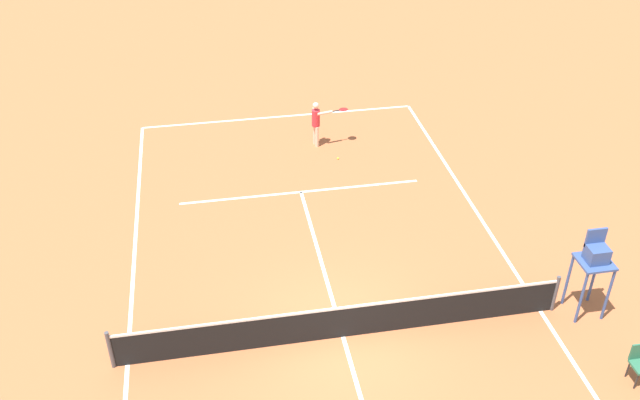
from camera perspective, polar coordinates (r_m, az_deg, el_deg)
name	(u,v)px	position (r m, az deg, el deg)	size (l,w,h in m)	color
ground_plane	(343,337)	(17.26, 1.88, -11.01)	(60.00, 60.00, 0.00)	#B76038
court_lines	(343,336)	(17.26, 1.88, -11.01)	(10.26, 23.73, 0.01)	white
tennis_net	(343,321)	(16.92, 1.91, -9.82)	(10.86, 0.10, 1.07)	#4C4C51
player_serving	(317,120)	(24.41, -0.22, 6.50)	(1.30, 0.45, 1.65)	beige
tennis_ball	(338,158)	(24.00, 1.47, 3.40)	(0.07, 0.07, 0.07)	#CCE033
umpire_chair	(595,260)	(18.12, 21.38, -4.58)	(0.80, 0.80, 2.41)	#38518C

